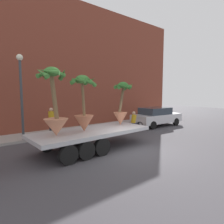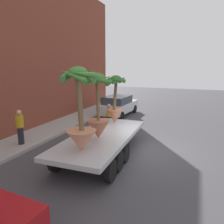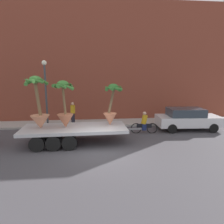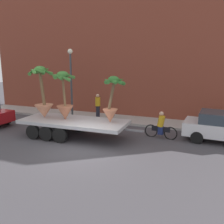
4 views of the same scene
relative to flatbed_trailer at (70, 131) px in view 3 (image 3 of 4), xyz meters
name	(u,v)px [view 3 (image 3 of 4)]	position (x,y,z in m)	size (l,w,h in m)	color
ground_plane	(100,152)	(1.67, -1.55, -0.77)	(60.00, 60.00, 0.00)	#423F44
sidewalk	(97,123)	(1.67, 4.55, -0.69)	(24.00, 2.20, 0.15)	#A39E99
building_facade	(96,63)	(1.67, 6.25, 4.20)	(24.00, 1.20, 9.94)	brown
flatbed_trailer	(70,131)	(0.00, 0.00, 0.00)	(7.01, 2.53, 0.98)	#B7BABF
potted_palm_rear	(39,109)	(-1.68, -0.06, 1.33)	(1.31, 1.32, 2.95)	tan
potted_palm_middle	(65,108)	(-0.26, -0.05, 1.37)	(1.27, 1.28, 2.69)	#B26647
potted_palm_front	(111,106)	(2.44, 0.25, 1.37)	(1.21, 1.23, 2.48)	#C17251
cyclist	(144,124)	(4.83, 1.59, -0.10)	(1.84, 0.38, 1.54)	black
parked_car	(187,118)	(8.19, 2.20, 0.06)	(4.57, 2.17, 1.58)	silver
pedestrian_near_gate	(73,113)	(-0.20, 4.20, 0.27)	(0.36, 0.36, 1.71)	black
street_lamp	(45,85)	(-2.06, 3.75, 2.46)	(0.36, 0.36, 4.83)	#383D42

